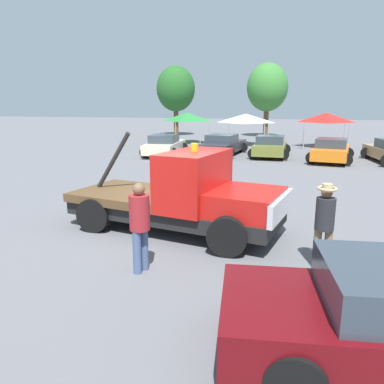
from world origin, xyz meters
TOP-DOWN VIEW (x-y plane):
  - ground_plane at (0.00, 0.00)m, footprint 160.00×160.00m
  - tow_truck at (0.33, -0.06)m, footprint 5.83×3.02m
  - person_near_truck at (3.61, -1.41)m, footprint 0.38×0.38m
  - person_at_hood at (0.19, -2.56)m, footprint 0.39×0.39m
  - parked_car_cream at (-5.36, 14.00)m, footprint 2.73×4.97m
  - parked_car_charcoal at (-1.79, 15.25)m, footprint 2.82×5.03m
  - parked_car_olive at (1.27, 15.12)m, footprint 2.44×4.26m
  - parked_car_orange at (4.80, 14.04)m, footprint 2.83×4.67m
  - canopy_tent_green at (-6.26, 21.96)m, footprint 3.22×3.22m
  - canopy_tent_white at (-1.23, 21.55)m, footprint 3.40×3.40m
  - canopy_tent_red at (4.85, 21.76)m, footprint 3.15×3.15m
  - tree_left at (-9.76, 29.53)m, footprint 4.01×4.01m
  - tree_center at (-0.42, 30.42)m, footprint 4.07×4.07m
  - traffic_cone at (-1.34, 4.56)m, footprint 0.40×0.40m

SIDE VIEW (x-z plane):
  - ground_plane at x=0.00m, z-range 0.00..0.00m
  - traffic_cone at x=-1.34m, z-range -0.02..0.53m
  - parked_car_olive at x=1.27m, z-range -0.02..1.32m
  - parked_car_orange at x=4.80m, z-range -0.02..1.32m
  - parked_car_cream at x=-5.36m, z-range -0.02..1.32m
  - parked_car_charcoal at x=-1.79m, z-range -0.02..1.32m
  - tow_truck at x=0.33m, z-range -0.35..2.16m
  - person_near_truck at x=3.61m, z-range 0.15..1.88m
  - person_at_hood at x=0.19m, z-range 0.14..1.91m
  - canopy_tent_white at x=-1.23m, z-range 0.90..3.41m
  - canopy_tent_green at x=-6.26m, z-range 0.92..3.50m
  - canopy_tent_red at x=4.85m, z-range 0.94..3.57m
  - tree_left at x=-9.76m, z-range 1.22..8.38m
  - tree_center at x=-0.42m, z-range 1.24..8.50m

